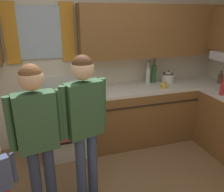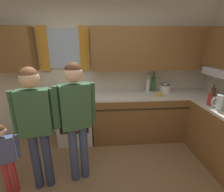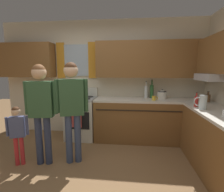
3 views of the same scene
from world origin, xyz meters
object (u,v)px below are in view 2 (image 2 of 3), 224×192
stove_oven (76,117)px  small_child (5,152)px  stovetop_kettle (165,88)px  adult_holding_child (35,117)px  bottle_wine_green (153,84)px  bottle_tall_clear (148,85)px  mug_mustard_yellow (159,94)px  bottle_sauce_red (210,100)px  adult_in_plaid (76,111)px  water_pitcher (220,102)px  bottle_squat_brown (213,91)px

stove_oven → small_child: stove_oven is taller
stovetop_kettle → adult_holding_child: 2.36m
bottle_wine_green → bottle_tall_clear: (-0.13, -0.05, -0.01)m
mug_mustard_yellow → small_child: 2.47m
bottle_sauce_red → bottle_wine_green: size_ratio=0.62×
adult_in_plaid → small_child: bearing=-167.8°
adult_holding_child → adult_in_plaid: (0.46, 0.10, 0.02)m
stove_oven → bottle_tall_clear: bottle_tall_clear is taller
bottle_wine_green → mug_mustard_yellow: bearing=-88.8°
water_pitcher → bottle_squat_brown: bearing=60.8°
mug_mustard_yellow → adult_holding_child: adult_holding_child is taller
bottle_sauce_red → bottle_squat_brown: size_ratio=1.20×
mug_mustard_yellow → bottle_tall_clear: bearing=115.0°
bottle_tall_clear → adult_in_plaid: (-1.24, -1.15, -0.02)m
bottle_squat_brown → bottle_tall_clear: 1.18m
water_pitcher → adult_holding_child: bearing=-173.6°
stove_oven → water_pitcher: 2.40m
bottle_squat_brown → small_child: 3.39m
adult_in_plaid → bottle_wine_green: bearing=41.2°
bottle_squat_brown → water_pitcher: (-0.37, -0.66, 0.03)m
stove_oven → adult_holding_child: size_ratio=0.69×
bottle_sauce_red → bottle_tall_clear: bearing=133.2°
bottle_squat_brown → stovetop_kettle: 0.85m
mug_mustard_yellow → water_pitcher: water_pitcher is taller
mug_mustard_yellow → water_pitcher: (0.64, -0.68, 0.07)m
stovetop_kettle → bottle_squat_brown: bearing=-17.9°
stovetop_kettle → adult_in_plaid: 1.92m
bottle_squat_brown → adult_holding_child: size_ratio=0.13×
stove_oven → adult_in_plaid: size_ratio=0.68×
water_pitcher → adult_in_plaid: 2.02m
adult_in_plaid → small_child: (-0.83, -0.18, -0.42)m
stovetop_kettle → adult_holding_child: (-2.03, -1.20, 0.00)m
bottle_tall_clear → small_child: (-2.07, -1.33, -0.44)m
bottle_squat_brown → small_child: bottle_squat_brown is taller
adult_in_plaid → small_child: size_ratio=1.70×
stove_oven → adult_in_plaid: (0.16, -1.02, 0.55)m
stove_oven → stovetop_kettle: 1.82m
bottle_wine_green → stove_oven: bearing=-173.3°
water_pitcher → mug_mustard_yellow: bearing=132.9°
mug_mustard_yellow → adult_holding_child: (-1.84, -0.96, 0.05)m
stove_oven → bottle_sauce_red: 2.31m
bottle_sauce_red → adult_holding_child: bearing=-169.4°
bottle_sauce_red → stovetop_kettle: 0.85m
stove_oven → mug_mustard_yellow: size_ratio=9.15×
stove_oven → stovetop_kettle: stovetop_kettle is taller
bottle_sauce_red → bottle_tall_clear: (-0.75, 0.79, 0.05)m
bottle_sauce_red → small_child: 2.90m
water_pitcher → adult_in_plaid: size_ratio=0.14×
stove_oven → adult_holding_child: 1.28m
bottle_wine_green → bottle_squat_brown: bearing=-20.0°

